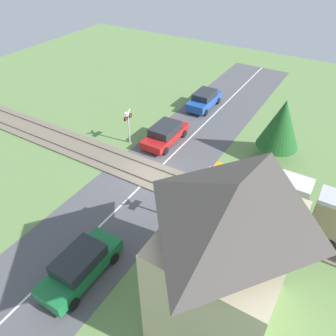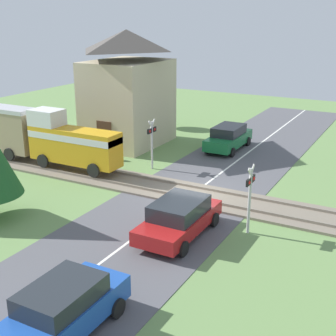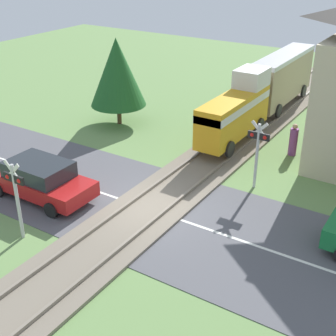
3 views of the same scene
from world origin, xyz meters
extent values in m
plane|color=#66894C|center=(0.00, 0.00, 0.00)|extent=(60.00, 60.00, 0.00)
cube|color=#515156|center=(0.00, 0.00, 0.01)|extent=(48.00, 6.40, 0.02)
cube|color=silver|center=(0.00, 0.00, 0.02)|extent=(48.00, 0.12, 0.00)
cube|color=#756B5B|center=(0.00, 0.00, 0.06)|extent=(2.80, 48.00, 0.12)
cube|color=slate|center=(-0.72, 0.00, 0.18)|extent=(0.10, 48.00, 0.12)
cube|color=slate|center=(0.72, 0.00, 0.18)|extent=(0.10, 48.00, 0.12)
cube|color=gold|center=(0.00, 7.19, 1.57)|extent=(1.35, 5.51, 1.90)
cube|color=silver|center=(0.00, 7.19, 2.09)|extent=(1.37, 5.51, 0.36)
cube|color=silver|center=(0.00, 9.07, 2.97)|extent=(1.35, 1.76, 0.90)
cylinder|color=black|center=(-0.72, 5.43, 0.62)|extent=(0.14, 0.76, 0.76)
cylinder|color=black|center=(0.72, 5.43, 0.62)|extent=(0.14, 0.76, 0.76)
cylinder|color=black|center=(-0.72, 8.96, 0.62)|extent=(0.14, 0.76, 0.76)
cylinder|color=black|center=(0.72, 8.96, 0.62)|extent=(0.14, 0.76, 0.76)
cylinder|color=black|center=(-0.72, 11.58, 0.62)|extent=(0.14, 0.76, 0.76)
cylinder|color=black|center=(0.72, 11.58, 0.62)|extent=(0.14, 0.76, 0.76)
cube|color=#A81919|center=(-4.17, -1.44, 0.59)|extent=(4.47, 1.85, 0.59)
cube|color=#23282D|center=(-4.17, -1.44, 1.20)|extent=(2.46, 1.70, 0.61)
cylinder|color=black|center=(-2.72, -0.52, 0.30)|extent=(0.60, 0.18, 0.60)
cylinder|color=black|center=(-2.72, -2.36, 0.30)|extent=(0.60, 0.18, 0.60)
cylinder|color=black|center=(-5.63, -0.52, 0.30)|extent=(0.60, 0.18, 0.60)
cylinder|color=black|center=(-5.63, -2.36, 0.30)|extent=(0.60, 0.18, 0.60)
cube|color=#197038|center=(8.47, 1.44, 0.65)|extent=(4.52, 1.72, 0.69)
cube|color=#23282D|center=(8.47, 1.44, 1.29)|extent=(2.48, 1.58, 0.59)
cylinder|color=black|center=(7.00, 0.58, 0.30)|extent=(0.60, 0.18, 0.60)
cylinder|color=black|center=(7.00, 2.30, 0.30)|extent=(0.60, 0.18, 0.60)
cylinder|color=black|center=(9.94, 0.58, 0.30)|extent=(0.60, 0.18, 0.60)
cylinder|color=black|center=(9.94, 2.30, 0.30)|extent=(0.60, 0.18, 0.60)
cube|color=#1E4CA8|center=(-11.16, -1.44, 0.66)|extent=(4.23, 1.71, 0.72)
cube|color=#23282D|center=(-11.16, -1.44, 1.30)|extent=(2.32, 1.58, 0.55)
cylinder|color=black|center=(-9.79, -0.58, 0.30)|extent=(0.60, 0.18, 0.60)
cylinder|color=black|center=(-9.79, -2.30, 0.30)|extent=(0.60, 0.18, 0.60)
cylinder|color=#B7B7B7|center=(-2.64, -3.80, 1.39)|extent=(0.12, 0.12, 2.77)
cube|color=black|center=(-2.64, -3.80, 2.27)|extent=(0.90, 0.08, 0.28)
sphere|color=red|center=(-2.91, -3.80, 2.27)|extent=(0.18, 0.18, 0.18)
sphere|color=red|center=(-2.37, -3.80, 2.27)|extent=(0.18, 0.18, 0.18)
cube|color=silver|center=(-2.64, -3.80, 2.52)|extent=(0.72, 0.04, 0.72)
cube|color=silver|center=(-2.64, -3.80, 2.52)|extent=(0.72, 0.04, 0.72)
cylinder|color=#B7B7B7|center=(2.64, 3.80, 1.39)|extent=(0.12, 0.12, 2.77)
cube|color=black|center=(2.64, 3.80, 2.27)|extent=(0.90, 0.08, 0.28)
sphere|color=red|center=(2.91, 3.80, 2.27)|extent=(0.18, 0.18, 0.18)
sphere|color=red|center=(2.37, 3.80, 2.27)|extent=(0.18, 0.18, 0.18)
cube|color=silver|center=(2.64, 3.80, 2.52)|extent=(0.72, 0.04, 0.72)
cube|color=silver|center=(2.64, 3.80, 2.52)|extent=(0.72, 0.04, 0.72)
cube|color=#C6B793|center=(6.63, 7.97, 2.79)|extent=(5.59, 4.36, 5.59)
pyramid|color=#47423D|center=(6.63, 7.97, 6.89)|extent=(6.04, 4.71, 1.30)
cube|color=#472D1E|center=(3.81, 7.97, 1.05)|extent=(0.06, 1.10, 2.10)
cylinder|color=#7F3D84|center=(2.88, 7.72, 0.65)|extent=(0.38, 0.38, 1.31)
sphere|color=tan|center=(2.88, 7.72, 1.43)|extent=(0.24, 0.24, 0.24)
cylinder|color=brown|center=(11.93, 8.92, 0.78)|extent=(0.28, 0.28, 1.56)
sphere|color=#387A33|center=(11.93, 8.92, 2.34)|extent=(1.83, 1.83, 1.83)
camera|label=1|loc=(14.59, 10.11, 14.27)|focal=35.00mm
camera|label=2|loc=(-19.37, -9.19, 8.53)|focal=50.00mm
camera|label=3|loc=(8.74, -12.38, 9.29)|focal=50.00mm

